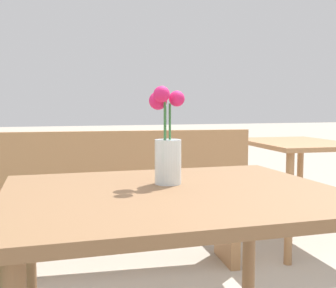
% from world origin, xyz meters
% --- Properties ---
extents(table_front, '(0.96, 0.80, 0.75)m').
position_xyz_m(table_front, '(0.00, 0.00, 0.64)').
color(table_front, brown).
rests_on(table_front, ground_plane).
extents(flower_vase, '(0.11, 0.10, 0.30)m').
position_xyz_m(flower_vase, '(0.01, 0.10, 0.86)').
color(flower_vase, silver).
rests_on(flower_vase, table_front).
extents(bench_near, '(1.98, 0.56, 0.85)m').
position_xyz_m(bench_near, '(-0.14, 1.27, 0.48)').
color(bench_near, '#9E7047').
rests_on(bench_near, ground_plane).
extents(table_back, '(0.70, 0.90, 0.74)m').
position_xyz_m(table_back, '(1.40, 1.43, 0.61)').
color(table_back, '#9E7047').
rests_on(table_back, ground_plane).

